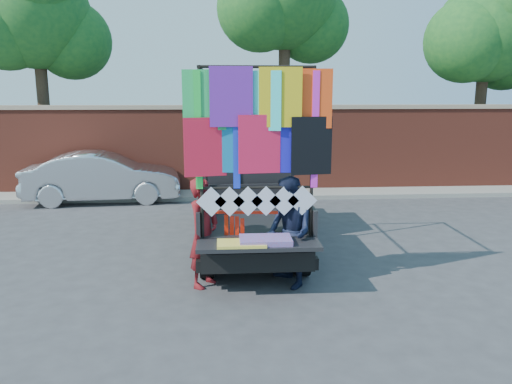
{
  "coord_description": "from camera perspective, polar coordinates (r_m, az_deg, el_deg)",
  "views": [
    {
      "loc": [
        -0.99,
        -7.9,
        3.03
      ],
      "look_at": [
        -0.46,
        -0.14,
        1.44
      ],
      "focal_mm": 35.0,
      "sensor_mm": 36.0,
      "label": 1
    }
  ],
  "objects": [
    {
      "name": "sedan",
      "position": [
        14.37,
        -17.05,
        1.64
      ],
      "size": [
        4.28,
        1.82,
        1.37
      ],
      "primitive_type": "imported",
      "rotation": [
        0.0,
        0.0,
        1.66
      ],
      "color": "silver",
      "rests_on": "ground"
    },
    {
      "name": "ground",
      "position": [
        8.52,
        3.06,
        -9.33
      ],
      "size": [
        90.0,
        90.0,
        0.0
      ],
      "primitive_type": "plane",
      "color": "#38383A",
      "rests_on": "ground"
    },
    {
      "name": "streamer_bundle",
      "position": [
        7.72,
        -1.91,
        -3.78
      ],
      "size": [
        0.98,
        0.14,
        0.67
      ],
      "color": "red",
      "rests_on": "ground"
    },
    {
      "name": "brick_wall",
      "position": [
        15.03,
        -0.09,
        5.03
      ],
      "size": [
        30.0,
        0.45,
        2.61
      ],
      "color": "brown",
      "rests_on": "ground"
    },
    {
      "name": "pickup_truck",
      "position": [
        10.21,
        -0.92,
        -0.75
      ],
      "size": [
        2.14,
        5.38,
        3.39
      ],
      "color": "black",
      "rests_on": "ground"
    },
    {
      "name": "tree_left",
      "position": [
        17.06,
        -23.81,
        17.62
      ],
      "size": [
        4.2,
        3.3,
        7.05
      ],
      "color": "#38281C",
      "rests_on": "ground"
    },
    {
      "name": "woman",
      "position": [
        7.82,
        -6.01,
        -4.67
      ],
      "size": [
        0.67,
        0.75,
        1.72
      ],
      "primitive_type": "imported",
      "rotation": [
        0.0,
        0.0,
        1.05
      ],
      "color": "maroon",
      "rests_on": "ground"
    },
    {
      "name": "tree_mid",
      "position": [
        16.36,
        3.44,
        20.9
      ],
      "size": [
        4.2,
        3.3,
        7.73
      ],
      "color": "#38281C",
      "rests_on": "ground"
    },
    {
      "name": "curb",
      "position": [
        14.54,
        0.09,
        -0.25
      ],
      "size": [
        30.0,
        1.2,
        0.12
      ],
      "primitive_type": "cube",
      "color": "gray",
      "rests_on": "ground"
    },
    {
      "name": "tree_right",
      "position": [
        18.22,
        25.0,
        15.92
      ],
      "size": [
        4.2,
        3.3,
        6.62
      ],
      "color": "#38281C",
      "rests_on": "ground"
    },
    {
      "name": "man",
      "position": [
        7.77,
        3.81,
        -4.64
      ],
      "size": [
        0.9,
        1.01,
        1.74
      ],
      "primitive_type": "imported",
      "rotation": [
        0.0,
        0.0,
        -1.24
      ],
      "color": "#141B34",
      "rests_on": "ground"
    }
  ]
}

